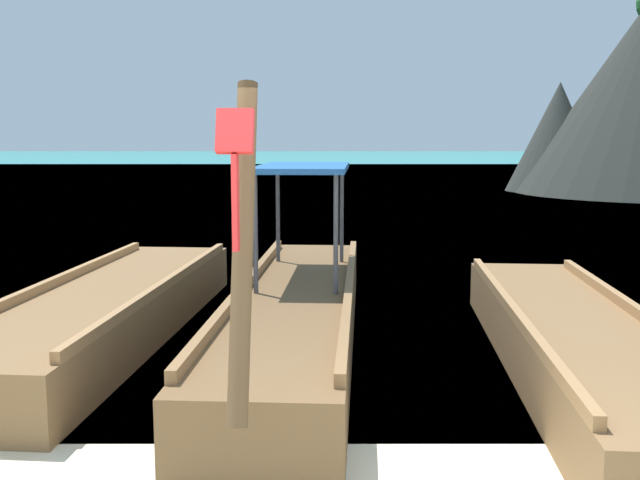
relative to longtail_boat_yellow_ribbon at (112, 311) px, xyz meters
name	(u,v)px	position (x,y,z in m)	size (l,w,h in m)	color
sea_water	(322,163)	(2.32, 57.11, -0.29)	(120.00, 120.00, 0.00)	teal
longtail_boat_yellow_ribbon	(112,311)	(0.00, 0.00, 0.00)	(1.85, 6.60, 2.65)	brown
longtail_boat_red_ribbon	(299,313)	(2.10, -0.38, 0.07)	(1.57, 7.11, 2.55)	brown
longtail_boat_green_ribbon	(579,346)	(4.72, -1.35, -0.01)	(1.73, 6.44, 2.37)	brown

